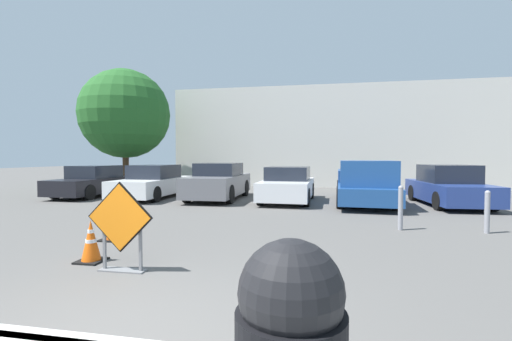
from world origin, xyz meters
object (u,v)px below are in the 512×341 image
(parked_car_nearest, at_px, (94,182))
(parked_car_fourth, at_px, (288,185))
(parked_car_second, at_px, (154,182))
(traffic_cone_nearest, at_px, (91,241))
(pickup_truck, at_px, (365,185))
(parked_car_third, at_px, (219,182))
(traffic_cone_third, at_px, (124,212))
(bollard_second, at_px, (487,211))
(traffic_cone_second, at_px, (112,225))
(road_closed_sign, at_px, (120,225))
(parked_car_fifth, at_px, (448,187))
(bollard_nearest, at_px, (401,207))

(parked_car_nearest, xyz_separation_m, parked_car_fourth, (8.63, -0.27, 0.01))
(parked_car_second, bearing_deg, parked_car_fourth, 177.52)
(traffic_cone_nearest, bearing_deg, pickup_truck, 56.45)
(parked_car_third, height_order, pickup_truck, pickup_truck)
(traffic_cone_third, height_order, bollard_second, bollard_second)
(parked_car_second, height_order, pickup_truck, pickup_truck)
(traffic_cone_second, relative_size, pickup_truck, 0.12)
(traffic_cone_nearest, distance_m, pickup_truck, 9.63)
(traffic_cone_second, distance_m, traffic_cone_third, 1.43)
(road_closed_sign, height_order, traffic_cone_nearest, road_closed_sign)
(traffic_cone_second, relative_size, parked_car_nearest, 0.15)
(traffic_cone_third, xyz_separation_m, parked_car_second, (-2.21, 5.83, 0.27))
(road_closed_sign, distance_m, parked_car_fifth, 11.42)
(parked_car_fourth, relative_size, parked_car_fifth, 0.97)
(traffic_cone_nearest, xyz_separation_m, parked_car_fifth, (8.21, 8.29, 0.32))
(traffic_cone_second, xyz_separation_m, traffic_cone_third, (-0.54, 1.32, 0.06))
(road_closed_sign, xyz_separation_m, parked_car_third, (-1.19, 8.92, -0.01))
(parked_car_nearest, height_order, bollard_second, parked_car_nearest)
(traffic_cone_second, relative_size, parked_car_third, 0.15)
(parked_car_fifth, height_order, bollard_nearest, parked_car_fifth)
(parked_car_fifth, height_order, bollard_second, parked_car_fifth)
(traffic_cone_nearest, relative_size, parked_car_nearest, 0.16)
(traffic_cone_third, bearing_deg, pickup_truck, 39.62)
(traffic_cone_third, xyz_separation_m, parked_car_fourth, (3.55, 5.57, 0.26))
(bollard_nearest, bearing_deg, road_closed_sign, -140.86)
(road_closed_sign, xyz_separation_m, pickup_truck, (4.55, 8.39, 0.01))
(parked_car_third, xyz_separation_m, bollard_nearest, (5.99, -5.02, -0.15))
(road_closed_sign, xyz_separation_m, bollard_second, (6.64, 3.91, -0.20))
(parked_car_second, bearing_deg, traffic_cone_third, 110.77)
(traffic_cone_nearest, distance_m, parked_car_nearest, 10.56)
(pickup_truck, distance_m, parked_car_fifth, 2.91)
(traffic_cone_third, relative_size, pickup_truck, 0.14)
(parked_car_nearest, xyz_separation_m, parked_car_fifth, (14.39, -0.27, 0.03))
(road_closed_sign, bearing_deg, parked_car_fourth, 78.95)
(parked_car_nearest, bearing_deg, traffic_cone_third, 132.75)
(bollard_second, bearing_deg, bollard_nearest, 180.00)
(road_closed_sign, xyz_separation_m, parked_car_fourth, (1.69, 8.66, -0.08))
(parked_car_second, relative_size, parked_car_fourth, 1.11)
(parked_car_fourth, bearing_deg, parked_car_fifth, -177.92)
(road_closed_sign, bearing_deg, parked_car_second, 114.53)
(traffic_cone_nearest, xyz_separation_m, pickup_truck, (5.32, 8.02, 0.39))
(parked_car_nearest, height_order, pickup_truck, pickup_truck)
(parked_car_fourth, bearing_deg, bollard_second, 138.27)
(traffic_cone_third, bearing_deg, bollard_second, 5.52)
(parked_car_fourth, bearing_deg, pickup_truck, 176.64)
(traffic_cone_third, xyz_separation_m, parked_car_nearest, (-5.08, 5.84, 0.26))
(road_closed_sign, bearing_deg, traffic_cone_nearest, 154.57)
(road_closed_sign, bearing_deg, parked_car_fifth, 49.31)
(traffic_cone_second, relative_size, traffic_cone_third, 0.84)
(bollard_second, bearing_deg, traffic_cone_nearest, -154.48)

